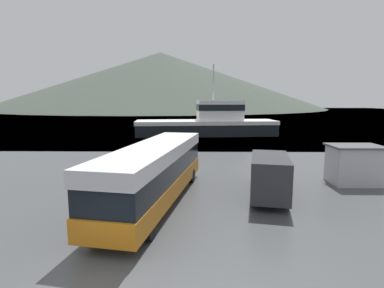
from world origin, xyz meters
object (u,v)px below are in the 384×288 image
(tour_bus, at_px, (156,170))
(storage_bin, at_px, (99,170))
(dock_kiosk, at_px, (354,164))
(delivery_van, at_px, (269,175))
(fishing_boat, at_px, (209,123))

(tour_bus, height_order, storage_bin, tour_bus)
(tour_bus, relative_size, dock_kiosk, 3.79)
(tour_bus, xyz_separation_m, dock_kiosk, (12.43, 3.81, -0.48))
(storage_bin, distance_m, dock_kiosk, 17.07)
(delivery_van, bearing_deg, tour_bus, -159.66)
(delivery_van, distance_m, fishing_boat, 30.02)
(tour_bus, xyz_separation_m, delivery_van, (6.23, 0.98, -0.48))
(tour_bus, relative_size, storage_bin, 10.35)
(storage_bin, bearing_deg, dock_kiosk, -2.96)
(fishing_boat, xyz_separation_m, storage_bin, (-8.70, -26.23, -1.34))
(fishing_boat, relative_size, dock_kiosk, 6.73)
(delivery_van, distance_m, storage_bin, 11.48)
(delivery_van, relative_size, storage_bin, 5.29)
(delivery_van, distance_m, dock_kiosk, 6.81)
(tour_bus, distance_m, delivery_van, 6.33)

